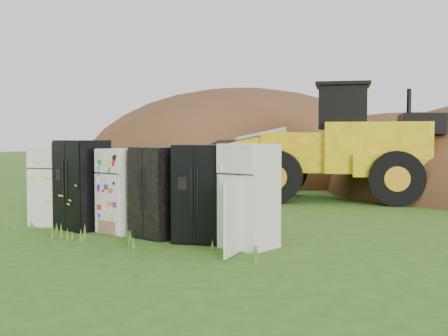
# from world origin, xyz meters

# --- Properties ---
(ground) EXTENTS (120.00, 120.00, 0.00)m
(ground) POSITION_xyz_m (0.00, 0.00, 0.00)
(ground) COLOR #2E5316
(ground) RESTS_ON ground
(fridge_leftmost) EXTENTS (0.93, 0.91, 1.69)m
(fridge_leftmost) POSITION_xyz_m (-2.44, 0.01, 0.85)
(fridge_leftmost) COLOR white
(fridge_leftmost) RESTS_ON ground
(fridge_black_side) EXTENTS (1.05, 0.89, 1.79)m
(fridge_black_side) POSITION_xyz_m (-1.53, -0.04, 0.90)
(fridge_black_side) COLOR black
(fridge_black_side) RESTS_ON ground
(fridge_sticker) EXTENTS (0.82, 0.78, 1.63)m
(fridge_sticker) POSITION_xyz_m (-0.57, 0.03, 0.82)
(fridge_sticker) COLOR white
(fridge_sticker) RESTS_ON ground
(fridge_dark_mid) EXTENTS (0.95, 0.82, 1.67)m
(fridge_dark_mid) POSITION_xyz_m (0.36, -0.03, 0.83)
(fridge_dark_mid) COLOR black
(fridge_dark_mid) RESTS_ON ground
(fridge_black_right) EXTENTS (1.04, 0.96, 1.72)m
(fridge_black_right) POSITION_xyz_m (1.27, -0.00, 0.86)
(fridge_black_right) COLOR black
(fridge_black_right) RESTS_ON ground
(fridge_open_door) EXTENTS (0.90, 0.85, 1.74)m
(fridge_open_door) POSITION_xyz_m (2.27, -0.03, 0.87)
(fridge_open_door) COLOR white
(fridge_open_door) RESTS_ON ground
(wheel_loader) EXTENTS (7.67, 5.05, 3.44)m
(wheel_loader) POSITION_xyz_m (0.39, 7.49, 1.72)
(wheel_loader) COLOR yellow
(wheel_loader) RESTS_ON ground
(dirt_mound_left) EXTENTS (16.20, 12.15, 8.32)m
(dirt_mound_left) POSITION_xyz_m (-6.24, 14.56, 0.00)
(dirt_mound_left) COLOR #483017
(dirt_mound_left) RESTS_ON ground
(dirt_mound_back) EXTENTS (16.36, 10.91, 6.09)m
(dirt_mound_back) POSITION_xyz_m (1.02, 18.25, 0.00)
(dirt_mound_back) COLOR #483017
(dirt_mound_back) RESTS_ON ground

